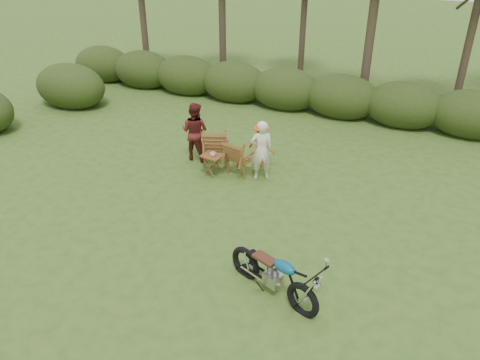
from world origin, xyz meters
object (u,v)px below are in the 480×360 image
at_px(adult_b, 196,158).
at_px(side_table, 213,165).
at_px(motorcycle, 272,292).
at_px(lawn_chair_left, 216,163).
at_px(child, 261,165).
at_px(cup, 213,154).
at_px(adult_a, 261,178).
at_px(lawn_chair_right, 241,173).

bearing_deg(adult_b, side_table, 141.87).
bearing_deg(motorcycle, lawn_chair_left, 149.13).
bearing_deg(adult_b, lawn_chair_left, 178.46).
xyz_separation_m(motorcycle, lawn_chair_left, (-3.25, 4.15, 0.00)).
xyz_separation_m(side_table, child, (0.92, 1.05, -0.28)).
distance_m(lawn_chair_left, side_table, 0.74).
bearing_deg(lawn_chair_left, child, 176.22).
xyz_separation_m(lawn_chair_left, adult_b, (-0.63, 0.01, 0.00)).
height_order(motorcycle, cup, cup).
bearing_deg(lawn_chair_left, motorcycle, 105.14).
bearing_deg(cup, side_table, 138.66).
height_order(lawn_chair_left, side_table, side_table).
bearing_deg(motorcycle, adult_a, 136.29).
distance_m(side_table, cup, 0.33).
relative_size(side_table, child, 0.45).
bearing_deg(lawn_chair_right, cup, 46.73).
bearing_deg(lawn_chair_left, cup, 88.79).
bearing_deg(lawn_chair_right, child, -103.27).
xyz_separation_m(side_table, adult_b, (-0.86, 0.66, -0.28)).
height_order(adult_a, child, adult_a).
distance_m(adult_a, child, 0.78).
bearing_deg(lawn_chair_right, adult_b, 0.60).
height_order(motorcycle, side_table, side_table).
distance_m(cup, adult_b, 1.29).
xyz_separation_m(lawn_chair_right, lawn_chair_left, (-0.86, 0.26, 0.00)).
distance_m(side_table, adult_b, 1.12).
height_order(side_table, adult_a, adult_a).
bearing_deg(child, lawn_chair_right, 76.59).
xyz_separation_m(cup, adult_a, (1.17, 0.36, -0.61)).
bearing_deg(motorcycle, adult_b, 154.11).
xyz_separation_m(adult_a, adult_b, (-2.08, 0.33, 0.00)).
xyz_separation_m(side_table, cup, (0.04, -0.03, 0.33)).
height_order(side_table, cup, cup).
distance_m(lawn_chair_left, cup, 0.96).
bearing_deg(side_table, motorcycle, -49.28).
distance_m(motorcycle, side_table, 4.63).
height_order(lawn_chair_right, child, child).
xyz_separation_m(motorcycle, adult_a, (-1.80, 3.83, 0.00)).
distance_m(lawn_chair_right, lawn_chair_left, 0.90).
bearing_deg(side_table, adult_a, 15.11).
relative_size(side_table, cup, 4.16).
height_order(lawn_chair_left, adult_b, adult_b).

